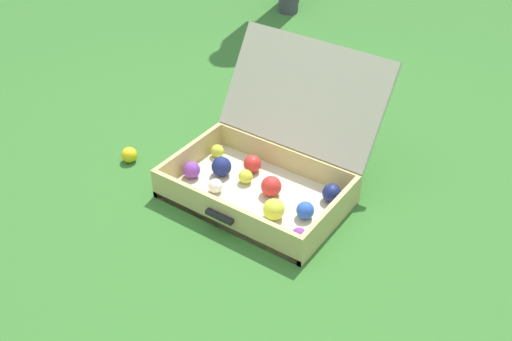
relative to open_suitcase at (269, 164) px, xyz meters
name	(u,v)px	position (x,y,z in m)	size (l,w,h in m)	color
ground_plane	(246,197)	(-0.04, -0.10, -0.11)	(16.00, 16.00, 0.00)	#336B28
open_suitcase	(269,164)	(0.00, 0.00, 0.00)	(0.64, 0.66, 0.48)	beige
stray_ball_on_grass	(129,155)	(-0.56, -0.18, -0.08)	(0.06, 0.06, 0.06)	yellow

